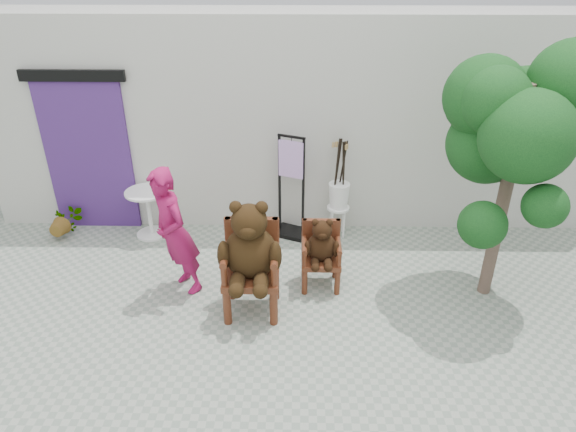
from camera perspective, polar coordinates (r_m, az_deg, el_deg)
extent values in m
plane|color=gray|center=(5.64, 1.34, -14.17)|extent=(60.00, 60.00, 0.00)
cube|color=beige|center=(7.61, 1.43, 10.68)|extent=(9.00, 1.00, 3.00)
cube|color=#46236A|center=(7.84, -21.24, 6.15)|extent=(1.20, 0.08, 2.20)
cube|color=black|center=(7.48, -22.91, 14.18)|extent=(1.40, 0.06, 0.15)
cylinder|color=#471E0F|center=(5.82, -6.78, -10.02)|extent=(0.09, 0.09, 0.43)
cylinder|color=#471E0F|center=(6.19, -6.24, -7.35)|extent=(0.09, 0.09, 0.43)
cylinder|color=#471E0F|center=(5.77, -1.60, -10.15)|extent=(0.09, 0.09, 0.43)
cylinder|color=#471E0F|center=(6.14, -1.41, -7.45)|extent=(0.09, 0.09, 0.43)
cube|color=#471E0F|center=(5.82, -4.10, -6.67)|extent=(0.62, 0.57, 0.08)
cube|color=#471E0F|center=(5.85, -4.01, -2.69)|extent=(0.59, 0.08, 0.57)
cylinder|color=#471E0F|center=(5.88, -6.63, -2.65)|extent=(0.08, 0.08, 0.57)
cylinder|color=#471E0F|center=(5.56, -7.13, -6.55)|extent=(0.07, 0.07, 0.26)
cylinder|color=#471E0F|center=(5.68, -6.91, -4.14)|extent=(0.08, 0.54, 0.08)
cylinder|color=#471E0F|center=(5.83, -1.37, -2.72)|extent=(0.08, 0.08, 0.57)
cylinder|color=#471E0F|center=(5.51, -1.55, -6.65)|extent=(0.07, 0.07, 0.26)
cylinder|color=#471E0F|center=(5.64, -1.47, -4.22)|extent=(0.08, 0.54, 0.08)
ellipsoid|color=black|center=(5.68, -4.17, -4.09)|extent=(0.59, 0.50, 0.62)
sphere|color=black|center=(5.45, -4.35, -0.64)|extent=(0.39, 0.39, 0.39)
ellipsoid|color=black|center=(5.33, -4.48, -1.73)|extent=(0.18, 0.14, 0.14)
sphere|color=black|center=(5.39, -5.86, 0.98)|extent=(0.14, 0.14, 0.14)
sphere|color=black|center=(5.37, -2.94, 0.96)|extent=(0.14, 0.14, 0.14)
ellipsoid|color=black|center=(5.58, -7.17, -4.36)|extent=(0.14, 0.20, 0.35)
ellipsoid|color=black|center=(5.59, -5.64, -7.27)|extent=(0.17, 0.35, 0.17)
sphere|color=black|center=(5.49, -5.79, -8.28)|extent=(0.17, 0.17, 0.17)
ellipsoid|color=black|center=(5.53, -1.40, -4.46)|extent=(0.14, 0.20, 0.35)
ellipsoid|color=black|center=(5.57, -3.01, -7.33)|extent=(0.17, 0.35, 0.17)
sphere|color=black|center=(5.47, -3.10, -8.34)|extent=(0.17, 0.17, 0.17)
cylinder|color=#471E0F|center=(6.25, 1.85, -7.34)|extent=(0.07, 0.07, 0.33)
cylinder|color=#471E0F|center=(6.54, 1.82, -5.52)|extent=(0.07, 0.07, 0.33)
cylinder|color=#471E0F|center=(6.27, 5.50, -7.35)|extent=(0.07, 0.07, 0.33)
cylinder|color=#471E0F|center=(6.56, 5.30, -5.54)|extent=(0.07, 0.07, 0.33)
cube|color=#471E0F|center=(6.29, 3.67, -4.94)|extent=(0.47, 0.43, 0.06)
cube|color=#471E0F|center=(6.32, 3.68, -2.12)|extent=(0.45, 0.06, 0.43)
cylinder|color=#471E0F|center=(6.31, 1.81, -2.11)|extent=(0.06, 0.06, 0.43)
cylinder|color=#471E0F|center=(6.06, 1.83, -4.82)|extent=(0.06, 0.06, 0.20)
cylinder|color=#471E0F|center=(6.16, 1.83, -3.14)|extent=(0.06, 0.41, 0.06)
cylinder|color=#471E0F|center=(6.33, 5.54, -2.14)|extent=(0.06, 0.06, 0.43)
cylinder|color=#471E0F|center=(6.08, 5.72, -4.84)|extent=(0.06, 0.06, 0.20)
cylinder|color=#471E0F|center=(6.18, 5.65, -3.17)|extent=(0.06, 0.41, 0.06)
ellipsoid|color=black|center=(6.20, 3.72, -3.47)|extent=(0.36, 0.30, 0.37)
sphere|color=black|center=(6.06, 3.80, -1.58)|extent=(0.24, 0.24, 0.24)
ellipsoid|color=black|center=(5.98, 3.83, -2.18)|extent=(0.11, 0.09, 0.09)
sphere|color=black|center=(6.01, 3.04, -0.71)|extent=(0.08, 0.08, 0.08)
sphere|color=black|center=(6.02, 4.62, -0.72)|extent=(0.08, 0.08, 0.08)
ellipsoid|color=black|center=(6.11, 2.17, -3.63)|extent=(0.08, 0.12, 0.21)
ellipsoid|color=black|center=(6.13, 3.02, -5.23)|extent=(0.10, 0.21, 0.10)
sphere|color=black|center=(6.06, 3.04, -5.76)|extent=(0.10, 0.10, 0.10)
ellipsoid|color=black|center=(6.13, 5.34, -3.65)|extent=(0.08, 0.12, 0.21)
ellipsoid|color=black|center=(6.13, 4.47, -5.24)|extent=(0.10, 0.21, 0.10)
sphere|color=black|center=(6.07, 4.50, -5.76)|extent=(0.10, 0.10, 0.10)
imported|color=#971249|center=(6.09, -12.49, -1.82)|extent=(0.68, 0.71, 1.64)
cylinder|color=white|center=(7.47, -15.48, 2.58)|extent=(0.60, 0.60, 0.03)
cylinder|color=white|center=(7.62, -15.15, 0.28)|extent=(0.06, 0.06, 0.68)
cylinder|color=white|center=(7.78, -14.85, -1.90)|extent=(0.44, 0.44, 0.03)
cube|color=black|center=(7.26, -0.94, 3.40)|extent=(0.04, 0.04, 1.50)
cube|color=black|center=(7.13, 1.70, 2.91)|extent=(0.04, 0.04, 1.50)
cube|color=black|center=(6.90, 0.39, 8.80)|extent=(0.38, 0.18, 0.03)
cube|color=black|center=(7.52, 0.36, -1.81)|extent=(0.55, 0.50, 0.06)
cube|color=#CA9CE3|center=(7.01, 0.35, 6.31)|extent=(0.35, 0.18, 0.52)
cylinder|color=black|center=(6.91, 0.39, 8.57)|extent=(0.01, 0.01, 0.08)
cylinder|color=white|center=(7.35, 5.60, 0.91)|extent=(0.32, 0.32, 0.03)
cylinder|color=white|center=(7.53, 6.12, -0.28)|extent=(0.03, 0.03, 0.44)
cylinder|color=white|center=(7.52, 4.83, -0.27)|extent=(0.03, 0.03, 0.44)
cylinder|color=white|center=(7.37, 4.90, -0.90)|extent=(0.03, 0.03, 0.44)
cylinder|color=white|center=(7.39, 6.22, -0.91)|extent=(0.03, 0.03, 0.44)
cylinder|color=black|center=(7.12, 5.55, 5.46)|extent=(0.10, 0.09, 0.80)
cylinder|color=#9F7D48|center=(7.03, 5.45, 7.95)|extent=(0.04, 0.04, 0.08)
cylinder|color=black|center=(7.10, 5.44, 5.39)|extent=(0.08, 0.19, 0.79)
cylinder|color=#9F7D48|center=(7.00, 5.04, 7.89)|extent=(0.04, 0.05, 0.08)
cylinder|color=black|center=(7.08, 6.23, 5.29)|extent=(0.04, 0.09, 0.80)
cylinder|color=#9F7D48|center=(6.96, 6.58, 7.69)|extent=(0.04, 0.04, 0.07)
cylinder|color=black|center=(7.11, 5.49, 5.43)|extent=(0.09, 0.10, 0.80)
cylinder|color=#9F7D48|center=(7.02, 5.36, 7.92)|extent=(0.04, 0.04, 0.08)
cylinder|color=black|center=(7.12, 6.10, 5.43)|extent=(0.11, 0.11, 0.80)
cylinder|color=#9F7D48|center=(7.04, 6.48, 7.93)|extent=(0.04, 0.04, 0.08)
cylinder|color=black|center=(7.06, 6.15, 5.22)|extent=(0.07, 0.07, 0.80)
cylinder|color=#9F7D48|center=(6.93, 6.46, 7.60)|extent=(0.04, 0.04, 0.07)
cylinder|color=#49362B|center=(6.20, 22.86, 1.86)|extent=(0.15, 0.15, 2.55)
sphere|color=black|center=(6.35, 24.62, 10.58)|extent=(0.97, 0.97, 0.97)
sphere|color=black|center=(6.11, 29.06, 12.74)|extent=(0.91, 0.91, 0.91)
sphere|color=black|center=(6.00, 21.06, 12.27)|extent=(0.89, 0.89, 0.89)
sphere|color=black|center=(5.65, 25.09, 8.00)|extent=(0.95, 0.95, 0.95)
sphere|color=black|center=(6.22, 21.24, 7.49)|extent=(0.90, 0.90, 0.90)
sphere|color=black|center=(6.06, 28.69, 12.00)|extent=(0.69, 0.69, 0.69)
sphere|color=black|center=(5.75, 22.13, 11.75)|extent=(0.72, 0.72, 0.72)
sphere|color=black|center=(5.73, 20.79, -0.92)|extent=(0.51, 0.51, 0.51)
sphere|color=black|center=(5.75, 26.65, 1.00)|extent=(0.46, 0.46, 0.46)
imported|color=black|center=(8.07, -23.59, -0.54)|extent=(0.45, 0.40, 0.46)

